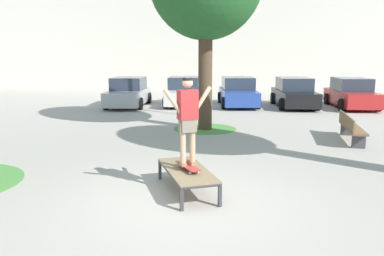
{
  "coord_description": "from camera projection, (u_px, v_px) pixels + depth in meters",
  "views": [
    {
      "loc": [
        0.63,
        -6.86,
        2.67
      ],
      "look_at": [
        0.03,
        2.09,
        1.0
      ],
      "focal_mm": 37.15,
      "sensor_mm": 36.0,
      "label": 1
    }
  ],
  "objects": [
    {
      "name": "car_red",
      "position": [
        351.0,
        94.0,
        20.13
      ],
      "size": [
        1.94,
        4.21,
        1.5
      ],
      "color": "red",
      "rests_on": "ground"
    },
    {
      "name": "light_post",
      "position": [
        209.0,
        26.0,
        16.28
      ],
      "size": [
        0.36,
        0.36,
        5.83
      ],
      "color": "#4C4C51",
      "rests_on": "ground"
    },
    {
      "name": "park_bench",
      "position": [
        351.0,
        127.0,
        12.3
      ],
      "size": [
        0.75,
        2.44,
        0.83
      ],
      "color": "brown",
      "rests_on": "ground"
    },
    {
      "name": "car_black",
      "position": [
        294.0,
        93.0,
        20.38
      ],
      "size": [
        2.01,
        4.25,
        1.5
      ],
      "color": "black",
      "rests_on": "ground"
    },
    {
      "name": "car_silver",
      "position": [
        128.0,
        93.0,
        20.66
      ],
      "size": [
        1.95,
        4.22,
        1.5
      ],
      "color": "#B7BABF",
      "rests_on": "ground"
    },
    {
      "name": "skater",
      "position": [
        188.0,
        115.0,
        7.5
      ],
      "size": [
        0.92,
        0.54,
        1.69
      ],
      "color": "tan",
      "rests_on": "skateboard"
    },
    {
      "name": "building_facade",
      "position": [
        210.0,
        14.0,
        31.72
      ],
      "size": [
        40.2,
        4.0,
        11.66
      ],
      "primitive_type": "cube",
      "color": "silver",
      "rests_on": "ground"
    },
    {
      "name": "car_blue",
      "position": [
        238.0,
        93.0,
        20.88
      ],
      "size": [
        2.14,
        4.31,
        1.5
      ],
      "color": "#28479E",
      "rests_on": "ground"
    },
    {
      "name": "ground_plane",
      "position": [
        183.0,
        202.0,
        7.26
      ],
      "size": [
        120.0,
        120.0,
        0.0
      ],
      "primitive_type": "plane",
      "color": "#B2AA9E"
    },
    {
      "name": "car_white",
      "position": [
        184.0,
        92.0,
        21.14
      ],
      "size": [
        1.95,
        4.22,
        1.5
      ],
      "color": "silver",
      "rests_on": "ground"
    },
    {
      "name": "grass_patch_mid_back",
      "position": [
        205.0,
        129.0,
        14.45
      ],
      "size": [
        2.29,
        2.29,
        0.01
      ],
      "primitive_type": "cylinder",
      "color": "#519342",
      "rests_on": "ground"
    },
    {
      "name": "skateboard",
      "position": [
        188.0,
        166.0,
        7.68
      ],
      "size": [
        0.55,
        0.8,
        0.09
      ],
      "color": "#B23333",
      "rests_on": "skate_box"
    },
    {
      "name": "skate_box",
      "position": [
        187.0,
        171.0,
        7.76
      ],
      "size": [
        1.36,
        2.05,
        0.46
      ],
      "color": "#38383D",
      "rests_on": "ground"
    }
  ]
}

